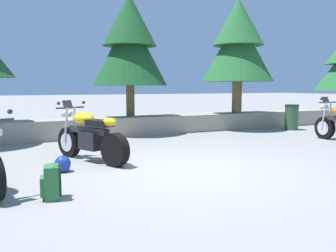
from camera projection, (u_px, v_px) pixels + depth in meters
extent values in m
plane|color=gray|center=(188.00, 170.00, 6.30)|extent=(120.00, 120.00, 0.00)
cube|color=gray|center=(109.00, 127.00, 10.56)|extent=(36.00, 0.80, 0.55)
sphere|color=#2D2D30|center=(10.00, 112.00, 4.74)|extent=(0.07, 0.07, 0.07)
cylinder|color=black|center=(69.00, 142.00, 7.47)|extent=(0.37, 0.62, 0.62)
cylinder|color=black|center=(115.00, 150.00, 6.54)|extent=(0.41, 0.64, 0.62)
cylinder|color=silver|center=(69.00, 142.00, 7.47)|extent=(0.30, 0.42, 0.38)
cube|color=black|center=(92.00, 141.00, 6.97)|extent=(0.48, 0.57, 0.34)
cube|color=#2D2D30|center=(89.00, 130.00, 7.01)|extent=(0.57, 1.06, 0.12)
ellipsoid|color=yellow|center=(84.00, 119.00, 7.08)|extent=(0.52, 0.61, 0.26)
cube|color=black|center=(99.00, 123.00, 6.78)|extent=(0.46, 0.62, 0.12)
ellipsoid|color=yellow|center=(109.00, 122.00, 6.58)|extent=(0.31, 0.34, 0.16)
cylinder|color=#2D2D30|center=(70.00, 108.00, 7.34)|extent=(0.62, 0.30, 0.04)
sphere|color=silver|center=(64.00, 114.00, 7.40)|extent=(0.13, 0.13, 0.13)
sphere|color=silver|center=(70.00, 114.00, 7.50)|extent=(0.13, 0.13, 0.13)
cube|color=#26282D|center=(68.00, 105.00, 7.40)|extent=(0.22, 0.17, 0.18)
cylinder|color=silver|center=(113.00, 145.00, 6.81)|extent=(0.25, 0.39, 0.11)
cylinder|color=silver|center=(66.00, 125.00, 7.34)|extent=(0.11, 0.17, 0.73)
cylinder|color=silver|center=(74.00, 125.00, 7.48)|extent=(0.11, 0.17, 0.73)
sphere|color=#2D2D30|center=(59.00, 103.00, 7.08)|extent=(0.07, 0.07, 0.07)
sphere|color=#2D2D30|center=(84.00, 102.00, 7.53)|extent=(0.07, 0.07, 0.07)
cylinder|color=black|center=(325.00, 128.00, 10.01)|extent=(0.18, 0.63, 0.62)
cylinder|color=silver|center=(325.00, 128.00, 10.01)|extent=(0.19, 0.39, 0.38)
cylinder|color=#2D2D30|center=(328.00, 102.00, 9.86)|extent=(0.66, 0.08, 0.04)
sphere|color=silver|center=(322.00, 107.00, 9.98)|extent=(0.13, 0.13, 0.13)
sphere|color=silver|center=(326.00, 107.00, 10.03)|extent=(0.13, 0.13, 0.13)
cube|color=#26282D|center=(325.00, 100.00, 9.94)|extent=(0.21, 0.11, 0.18)
cylinder|color=silver|center=(324.00, 115.00, 9.90)|extent=(0.05, 0.17, 0.73)
cylinder|color=silver|center=(329.00, 115.00, 9.97)|extent=(0.05, 0.17, 0.73)
sphere|color=#2D2D30|center=(321.00, 99.00, 9.70)|extent=(0.07, 0.07, 0.07)
cube|color=#2D6B38|center=(52.00, 182.00, 4.65)|extent=(0.22, 0.32, 0.44)
cube|color=#2D6B38|center=(42.00, 186.00, 4.62)|extent=(0.08, 0.24, 0.24)
ellipsoid|color=#2D6B38|center=(51.00, 167.00, 4.63)|extent=(0.21, 0.31, 0.08)
cube|color=#193A1E|center=(60.00, 182.00, 4.60)|extent=(0.04, 0.05, 0.37)
cube|color=#193A1E|center=(60.00, 179.00, 4.76)|extent=(0.04, 0.05, 0.37)
sphere|color=navy|center=(63.00, 164.00, 6.14)|extent=(0.28, 0.28, 0.28)
ellipsoid|color=black|center=(63.00, 164.00, 6.07)|extent=(0.23, 0.06, 0.12)
cube|color=navy|center=(64.00, 169.00, 6.08)|extent=(0.20, 0.08, 0.08)
cylinder|color=brown|center=(130.00, 96.00, 11.05)|extent=(0.26, 0.26, 1.26)
cone|color=#194C23|center=(130.00, 50.00, 10.89)|extent=(2.28, 2.28, 2.17)
cone|color=#194C23|center=(129.00, 20.00, 10.80)|extent=(1.64, 1.64, 1.56)
cylinder|color=brown|center=(237.00, 92.00, 12.30)|extent=(0.33, 0.33, 1.45)
cone|color=#23602D|center=(238.00, 49.00, 12.14)|extent=(2.41, 2.41, 2.20)
cone|color=#23602D|center=(238.00, 22.00, 12.04)|extent=(1.74, 1.74, 1.58)
cylinder|color=#335638|center=(291.00, 118.00, 12.12)|extent=(0.44, 0.44, 0.80)
cylinder|color=#1E3421|center=(292.00, 105.00, 12.07)|extent=(0.46, 0.46, 0.06)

